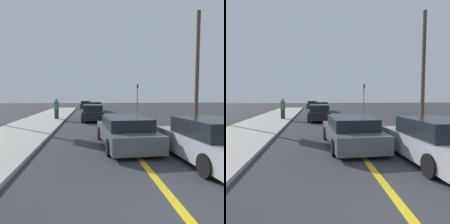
# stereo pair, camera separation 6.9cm
# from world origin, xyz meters

# --- Properties ---
(ground_plane) EXTENTS (120.00, 120.00, 0.00)m
(ground_plane) POSITION_xyz_m (0.00, 0.00, 0.00)
(ground_plane) COLOR #333338
(road_center_line) EXTENTS (0.20, 60.00, 0.01)m
(road_center_line) POSITION_xyz_m (0.00, 18.00, 0.00)
(road_center_line) COLOR gold
(road_center_line) RESTS_ON ground_plane
(sidewalk_left) EXTENTS (3.69, 33.50, 0.13)m
(sidewalk_left) POSITION_xyz_m (-5.58, 16.75, 0.07)
(sidewalk_left) COLOR #ADA89E
(sidewalk_left) RESTS_ON ground_plane
(car_near_right_lane) EXTENTS (2.11, 4.50, 1.41)m
(car_near_right_lane) POSITION_xyz_m (2.11, 3.18, 0.68)
(car_near_right_lane) COLOR #9E9EA3
(car_near_right_lane) RESTS_ON ground_plane
(car_ahead_center) EXTENTS (2.22, 4.89, 1.26)m
(car_ahead_center) POSITION_xyz_m (-0.18, 5.65, 0.61)
(car_ahead_center) COLOR #4C5156
(car_ahead_center) RESTS_ON ground_plane
(car_far_distant) EXTENTS (1.93, 4.78, 1.35)m
(car_far_distant) POSITION_xyz_m (-1.35, 15.50, 0.65)
(car_far_distant) COLOR black
(car_far_distant) RESTS_ON ground_plane
(car_parked_left_lot) EXTENTS (2.02, 4.78, 1.28)m
(car_parked_left_lot) POSITION_xyz_m (-0.84, 25.95, 0.63)
(car_parked_left_lot) COLOR maroon
(car_parked_left_lot) RESTS_ON ground_plane
(car_oncoming_far) EXTENTS (1.93, 4.64, 1.24)m
(car_oncoming_far) POSITION_xyz_m (-2.19, 33.61, 0.62)
(car_oncoming_far) COLOR #144728
(car_oncoming_far) RESTS_ON ground_plane
(pedestrian_far_standing) EXTENTS (0.42, 0.42, 1.77)m
(pedestrian_far_standing) POSITION_xyz_m (-4.50, 15.84, 1.01)
(pedestrian_far_standing) COLOR #282D3D
(pedestrian_far_standing) RESTS_ON sidewalk_left
(traffic_light) EXTENTS (0.18, 0.40, 3.64)m
(traffic_light) POSITION_xyz_m (4.72, 25.10, 2.26)
(traffic_light) COLOR slate
(traffic_light) RESTS_ON ground_plane
(utility_pole) EXTENTS (0.24, 0.24, 7.48)m
(utility_pole) POSITION_xyz_m (5.22, 10.05, 3.74)
(utility_pole) COLOR brown
(utility_pole) RESTS_ON ground_plane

